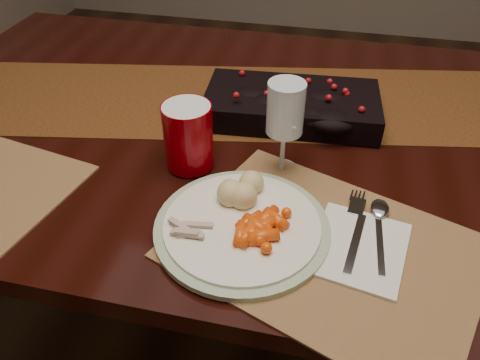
% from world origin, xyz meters
% --- Properties ---
extents(floor, '(5.00, 5.00, 0.00)m').
position_xyz_m(floor, '(0.00, 0.00, 0.00)').
color(floor, black).
rests_on(floor, ground).
extents(dining_table, '(1.80, 1.00, 0.75)m').
position_xyz_m(dining_table, '(0.00, 0.00, 0.38)').
color(dining_table, black).
rests_on(dining_table, floor).
extents(table_runner, '(1.69, 0.63, 0.00)m').
position_xyz_m(table_runner, '(0.05, 0.12, 0.75)').
color(table_runner, black).
rests_on(table_runner, dining_table).
extents(centerpiece, '(0.38, 0.22, 0.07)m').
position_xyz_m(centerpiece, '(0.01, 0.04, 0.79)').
color(centerpiece, black).
rests_on(centerpiece, table_runner).
extents(placemat_main, '(0.54, 0.47, 0.00)m').
position_xyz_m(placemat_main, '(0.12, -0.33, 0.75)').
color(placemat_main, brown).
rests_on(placemat_main, dining_table).
extents(dinner_plate, '(0.34, 0.34, 0.02)m').
position_xyz_m(dinner_plate, '(-0.02, -0.33, 0.76)').
color(dinner_plate, white).
rests_on(dinner_plate, placemat_main).
extents(baby_carrots, '(0.11, 0.10, 0.02)m').
position_xyz_m(baby_carrots, '(0.01, -0.33, 0.78)').
color(baby_carrots, '#F24A0B').
rests_on(baby_carrots, dinner_plate).
extents(mashed_potatoes, '(0.09, 0.09, 0.04)m').
position_xyz_m(mashed_potatoes, '(-0.04, -0.26, 0.79)').
color(mashed_potatoes, beige).
rests_on(mashed_potatoes, dinner_plate).
extents(turkey_shreds, '(0.07, 0.06, 0.01)m').
position_xyz_m(turkey_shreds, '(-0.10, -0.36, 0.78)').
color(turkey_shreds, '#CBA89B').
rests_on(turkey_shreds, dinner_plate).
extents(napkin, '(0.17, 0.18, 0.01)m').
position_xyz_m(napkin, '(0.16, -0.33, 0.76)').
color(napkin, white).
rests_on(napkin, placemat_main).
extents(fork, '(0.05, 0.17, 0.00)m').
position_xyz_m(fork, '(0.16, -0.30, 0.76)').
color(fork, silver).
rests_on(fork, napkin).
extents(spoon, '(0.04, 0.16, 0.00)m').
position_xyz_m(spoon, '(0.20, -0.29, 0.76)').
color(spoon, white).
rests_on(spoon, napkin).
extents(red_cup, '(0.11, 0.11, 0.12)m').
position_xyz_m(red_cup, '(-0.15, -0.17, 0.82)').
color(red_cup, '#810009').
rests_on(red_cup, placemat_main).
extents(wine_glass, '(0.08, 0.08, 0.18)m').
position_xyz_m(wine_glass, '(0.02, -0.15, 0.84)').
color(wine_glass, silver).
rests_on(wine_glass, dining_table).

